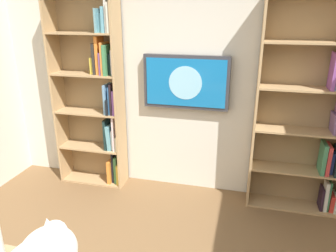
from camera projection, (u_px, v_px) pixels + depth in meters
name	position (u px, v px, depth m)	size (l,w,h in m)	color
wall_back	(191.00, 75.00, 3.47)	(4.52, 0.06, 2.70)	beige
bookshelf_left	(316.00, 111.00, 3.12)	(0.94, 0.28, 2.17)	tan
bookshelf_right	(96.00, 93.00, 3.64)	(0.79, 0.28, 2.23)	tan
wall_mounted_tv	(186.00, 82.00, 3.43)	(0.93, 0.07, 0.58)	#333338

